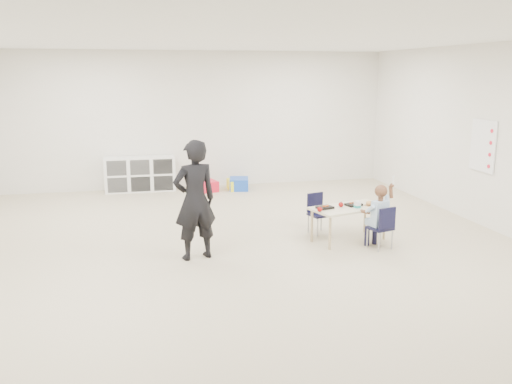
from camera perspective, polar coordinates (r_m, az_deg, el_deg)
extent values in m
plane|color=beige|center=(7.26, -1.85, -6.48)|extent=(9.00, 9.00, 0.00)
plane|color=white|center=(6.89, -2.02, 16.15)|extent=(9.00, 9.00, 0.00)
cube|color=white|center=(11.36, -6.25, 7.55)|extent=(8.00, 0.02, 2.80)
cube|color=white|center=(2.76, 16.17, -8.27)|extent=(8.00, 0.02, 2.80)
cube|color=white|center=(8.63, 25.26, 4.91)|extent=(0.02, 9.00, 2.80)
cube|color=beige|center=(7.78, 9.77, -1.64)|extent=(1.20, 0.83, 0.03)
cube|color=black|center=(7.86, 10.23, -1.30)|extent=(0.26, 0.22, 0.03)
cube|color=black|center=(7.62, 7.26, -1.62)|extent=(0.26, 0.22, 0.03)
cube|color=white|center=(7.70, 10.62, -1.33)|extent=(0.09, 0.09, 0.10)
ellipsoid|color=tan|center=(7.90, 11.82, -1.15)|extent=(0.09, 0.09, 0.07)
sphere|color=maroon|center=(7.73, 8.93, -1.32)|extent=(0.07, 0.07, 0.07)
sphere|color=maroon|center=(7.43, 6.72, -1.82)|extent=(0.07, 0.07, 0.07)
cube|color=white|center=(11.21, -12.10, 1.86)|extent=(1.40, 0.40, 0.70)
cube|color=white|center=(9.11, 22.78, 4.51)|extent=(0.02, 0.60, 0.80)
imported|color=black|center=(6.91, -6.46, -0.86)|extent=(0.64, 0.50, 1.55)
cube|color=red|center=(11.05, -5.14, 0.66)|extent=(0.44, 0.51, 0.21)
cube|color=#FCF81A|center=(11.15, -2.07, 0.78)|extent=(0.35, 0.44, 0.21)
cube|color=blue|center=(11.15, -1.80, 0.87)|extent=(0.46, 0.55, 0.24)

